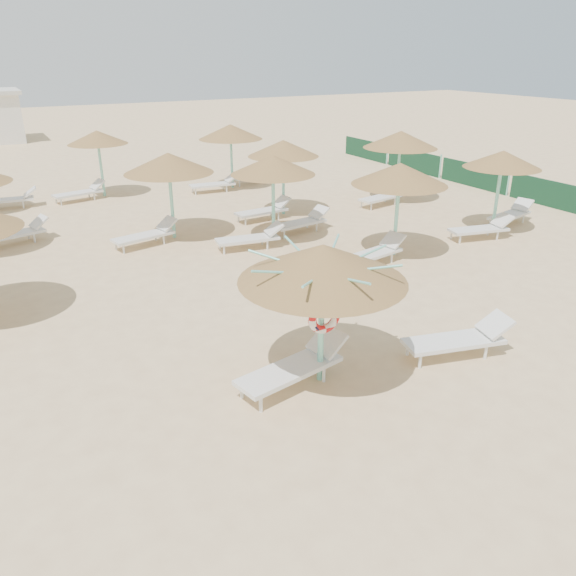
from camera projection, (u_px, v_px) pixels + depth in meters
ground at (326, 370)px, 10.60m from camera, size 120.00×120.00×0.00m
main_palapa at (323, 264)px, 9.44m from camera, size 2.91×2.91×2.61m
lounger_main_a at (296, 366)px, 10.02m from camera, size 2.27×1.08×0.80m
lounger_main_b at (460, 339)px, 10.99m from camera, size 2.22×1.13×0.77m
palapa_field at (214, 159)px, 18.25m from camera, size 19.73×14.07×2.72m
windbreak_fence at (474, 176)px, 24.65m from camera, size 0.08×19.84×1.10m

